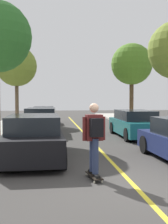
# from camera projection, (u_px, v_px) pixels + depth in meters

# --- Properties ---
(ground) EXTENTS (80.00, 80.00, 0.00)m
(ground) POSITION_uv_depth(u_px,v_px,m) (131.00, 183.00, 6.72)
(ground) COLOR #3D3A38
(center_line) EXTENTS (0.12, 39.20, 0.01)m
(center_line) POSITION_uv_depth(u_px,v_px,m) (101.00, 151.00, 10.69)
(center_line) COLOR gold
(center_line) RESTS_ON ground
(parked_car_left_nearest) EXTENTS (1.97, 4.36, 1.44)m
(parked_car_left_nearest) POSITION_uv_depth(u_px,v_px,m) (34.00, 138.00, 9.26)
(parked_car_left_nearest) COLOR black
(parked_car_left_nearest) RESTS_ON ground
(parked_car_left_near) EXTENTS (2.00, 4.63, 1.45)m
(parked_car_left_near) POSITION_uv_depth(u_px,v_px,m) (41.00, 121.00, 16.05)
(parked_car_left_near) COLOR #B7B7BC
(parked_car_left_near) RESTS_ON ground
(parked_car_left_far) EXTENTS (1.84, 4.09, 1.34)m
(parked_car_left_far) POSITION_uv_depth(u_px,v_px,m) (44.00, 115.00, 22.46)
(parked_car_left_far) COLOR black
(parked_car_left_far) RESTS_ON ground
(parked_car_right_near) EXTENTS (1.91, 4.50, 1.37)m
(parked_car_right_near) POSITION_uv_depth(u_px,v_px,m) (135.00, 124.00, 14.69)
(parked_car_right_near) COLOR #196066
(parked_car_right_near) RESTS_ON ground
(street_tree_left_near) EXTENTS (3.16, 3.16, 5.94)m
(street_tree_left_near) POSITION_uv_depth(u_px,v_px,m) (17.00, 66.00, 22.30)
(street_tree_left_near) COLOR brown
(street_tree_left_near) RESTS_ON sidewalk_left
(street_tree_right_near) EXTENTS (3.26, 3.26, 6.19)m
(street_tree_right_near) POSITION_uv_depth(u_px,v_px,m) (132.00, 64.00, 22.66)
(street_tree_right_near) COLOR #4C3823
(street_tree_right_near) RESTS_ON sidewalk_right
(skateboard) EXTENTS (0.35, 0.86, 0.10)m
(skateboard) POSITION_uv_depth(u_px,v_px,m) (94.00, 176.00, 7.04)
(skateboard) COLOR black
(skateboard) RESTS_ON ground
(skateboarder) EXTENTS (0.59, 0.71, 1.77)m
(skateboarder) POSITION_uv_depth(u_px,v_px,m) (94.00, 135.00, 6.95)
(skateboarder) COLOR black
(skateboarder) RESTS_ON skateboard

